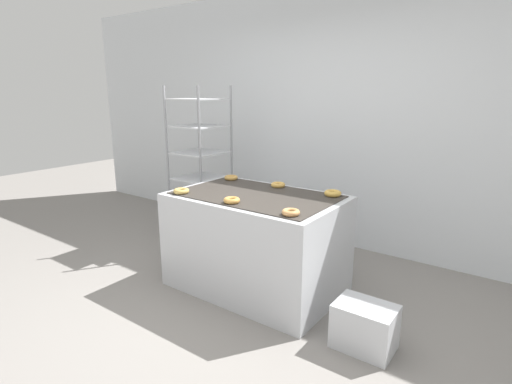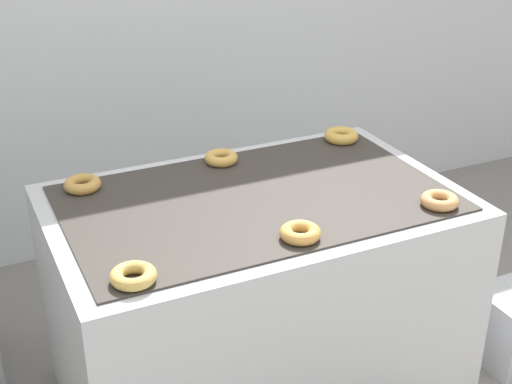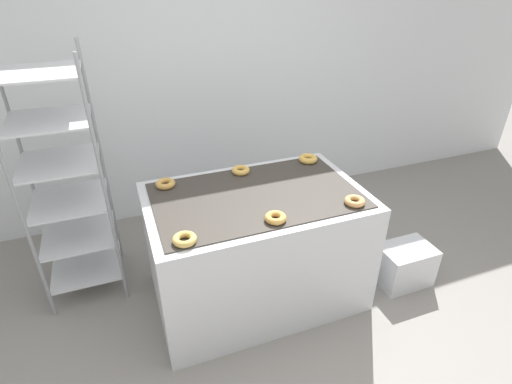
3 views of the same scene
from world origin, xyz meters
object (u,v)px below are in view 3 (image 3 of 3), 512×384
Objects in this scene: glaze_bin at (404,265)px; donut_near_left at (185,239)px; donut_near_right at (355,201)px; donut_far_center at (241,170)px; fryer_machine at (256,247)px; donut_near_center at (275,218)px; donut_far_right at (308,159)px; baking_rack_cart at (65,182)px; donut_far_left at (165,184)px.

glaze_bin is 1.79m from donut_near_left.
donut_far_center is (-0.53, 0.66, 0.00)m from donut_near_right.
donut_near_left is at bearing -147.65° from fryer_machine.
donut_near_left is 1.03× the size of donut_near_center.
donut_near_center is 1.00× the size of donut_near_right.
donut_far_right is at bearing 132.41° from glaze_bin.
baking_rack_cart is 13.57× the size of donut_near_right.
donut_far_right reaches higher than donut_near_right.
donut_far_left is (-1.64, 0.60, 0.71)m from glaze_bin.
fryer_machine is at bearing 165.79° from glaze_bin.
fryer_machine is 0.78m from donut_far_right.
baking_rack_cart is 1.72m from donut_far_right.
donut_far_left reaches higher than fryer_machine.
donut_far_left is at bearing -19.75° from baking_rack_cart.
glaze_bin is at bearing 2.21° from donut_near_center.
donut_near_right is (-0.57, -0.04, 0.71)m from glaze_bin.
donut_near_left is at bearing -177.86° from glaze_bin.
donut_far_center reaches higher than donut_near_left.
baking_rack_cart is 13.56× the size of donut_near_center.
fryer_machine is 11.06× the size of donut_near_right.
donut_far_center is (-1.10, 0.61, 0.71)m from glaze_bin.
donut_far_right is (1.08, 0.01, 0.00)m from donut_far_left.
glaze_bin is 2.98× the size of donut_near_left.
donut_far_right is at bearing 0.02° from donut_far_center.
baking_rack_cart reaches higher than donut_far_center.
fryer_machine is at bearing 32.35° from donut_near_left.
donut_near_right is 1.01× the size of donut_far_center.
donut_near_left reaches higher than fryer_machine.
donut_far_left is 1.08m from donut_far_right.
donut_near_center is 0.86m from donut_far_right.
donut_far_left is at bearing 129.41° from donut_near_center.
glaze_bin is 3.09× the size of donut_far_center.
baking_rack_cart is at bearing 154.81° from fryer_machine.
donut_far_left is (-1.07, 0.64, 0.00)m from donut_near_right.
donut_near_center reaches higher than glaze_bin.
donut_near_center is at bearing -50.59° from donut_far_left.
donut_far_right is (0.55, 0.33, 0.45)m from fryer_machine.
donut_far_left is at bearing -179.35° from donut_far_right.
donut_near_center is at bearing -90.69° from fryer_machine.
donut_far_center is 0.54m from donut_far_right.
donut_near_right is at bearing 0.95° from donut_near_left.
donut_far_center is (0.54, 0.01, -0.00)m from donut_far_left.
fryer_machine is at bearing -148.70° from donut_far_right.
donut_far_left is at bearing 159.88° from glaze_bin.
donut_near_right is at bearing -31.15° from fryer_machine.
donut_far_center is at bearing 88.74° from fryer_machine.
fryer_machine is 0.82× the size of baking_rack_cart.
donut_far_left is (-0.53, 0.32, 0.45)m from fryer_machine.
donut_near_center is 0.98× the size of donut_far_left.
donut_near_center is 0.54m from donut_near_right.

